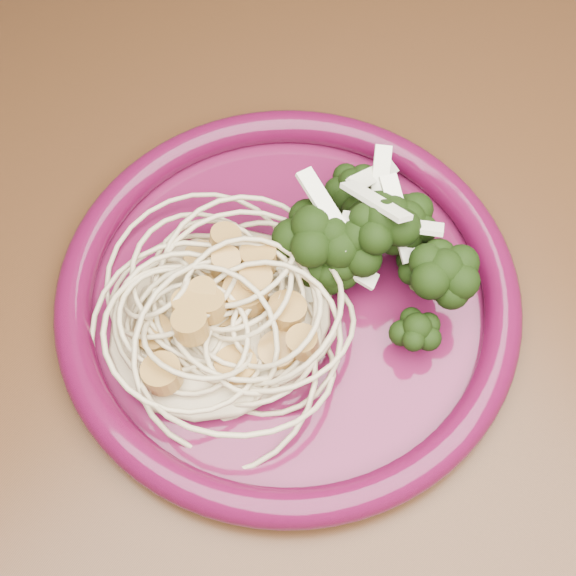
# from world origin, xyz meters

# --- Properties ---
(dining_table) EXTENTS (1.20, 0.80, 0.75)m
(dining_table) POSITION_xyz_m (0.00, 0.00, 0.65)
(dining_table) COLOR #472814
(dining_table) RESTS_ON ground
(dinner_plate) EXTENTS (0.36, 0.36, 0.02)m
(dinner_plate) POSITION_xyz_m (0.04, 0.01, 0.76)
(dinner_plate) COLOR #520E2D
(dinner_plate) RESTS_ON dining_table
(spaghetti_pile) EXTENTS (0.17, 0.16, 0.03)m
(spaghetti_pile) POSITION_xyz_m (-0.01, 0.02, 0.77)
(spaghetti_pile) COLOR #CABA92
(spaghetti_pile) RESTS_ON dinner_plate
(scallop_cluster) EXTENTS (0.16, 0.16, 0.04)m
(scallop_cluster) POSITION_xyz_m (-0.01, 0.02, 0.81)
(scallop_cluster) COLOR #B98A3F
(scallop_cluster) RESTS_ON spaghetti_pile
(broccoli_pile) EXTENTS (0.12, 0.16, 0.05)m
(broccoli_pile) POSITION_xyz_m (0.09, -0.01, 0.78)
(broccoli_pile) COLOR black
(broccoli_pile) RESTS_ON dinner_plate
(onion_garnish) EXTENTS (0.08, 0.10, 0.06)m
(onion_garnish) POSITION_xyz_m (0.09, -0.01, 0.81)
(onion_garnish) COLOR white
(onion_garnish) RESTS_ON broccoli_pile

